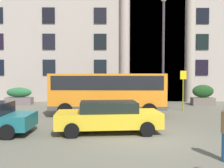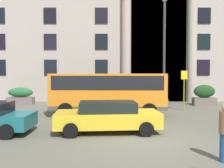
{
  "view_description": "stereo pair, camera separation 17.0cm",
  "coord_description": "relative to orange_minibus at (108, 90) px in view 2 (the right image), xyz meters",
  "views": [
    {
      "loc": [
        -1.56,
        -9.91,
        2.63
      ],
      "look_at": [
        -1.36,
        6.37,
        1.93
      ],
      "focal_mm": 39.55,
      "sensor_mm": 36.0,
      "label": 1
    },
    {
      "loc": [
        -1.39,
        -9.92,
        2.63
      ],
      "look_at": [
        -1.36,
        6.37,
        1.93
      ],
      "focal_mm": 39.55,
      "sensor_mm": 36.0,
      "label": 2
    }
  ],
  "objects": [
    {
      "name": "hedge_planter_entrance_left",
      "position": [
        -7.5,
        5.34,
        -0.88
      ],
      "size": [
        2.18,
        0.88,
        1.44
      ],
      "color": "slate",
      "rests_on": "ground_plane"
    },
    {
      "name": "hedge_planter_west",
      "position": [
        -2.99,
        5.12,
        -0.93
      ],
      "size": [
        1.78,
        0.88,
        1.32
      ],
      "color": "slate",
      "rests_on": "ground_plane"
    },
    {
      "name": "office_building_facade",
      "position": [
        1.64,
        11.97,
        5.64
      ],
      "size": [
        41.42,
        9.68,
        14.42
      ],
      "color": "#B2A499",
      "rests_on": "ground_plane"
    },
    {
      "name": "ground_plane",
      "position": [
        1.63,
        -5.5,
        -1.63
      ],
      "size": [
        80.0,
        64.0,
        0.12
      ],
      "primitive_type": "cube",
      "color": "#605D4F"
    },
    {
      "name": "bus_stop_sign",
      "position": [
        5.3,
        1.85,
        0.16
      ],
      "size": [
        0.44,
        0.08,
        2.81
      ],
      "color": "#929518",
      "rests_on": "ground_plane"
    },
    {
      "name": "lamppost_plaza_centre",
      "position": [
        4.12,
        2.96,
        3.22
      ],
      "size": [
        0.4,
        0.4,
        8.31
      ],
      "color": "#3A353B",
      "rests_on": "ground_plane"
    },
    {
      "name": "parked_compact_extra",
      "position": [
        0.05,
        -4.49,
        -0.86
      ],
      "size": [
        4.71,
        2.25,
        1.37
      ],
      "rotation": [
        0.0,
        0.0,
        0.07
      ],
      "color": "gold",
      "rests_on": "ground_plane"
    },
    {
      "name": "hedge_planter_east",
      "position": [
        4.09,
        5.1,
        -0.93
      ],
      "size": [
        1.53,
        0.95,
        1.32
      ],
      "color": "slate",
      "rests_on": "ground_plane"
    },
    {
      "name": "orange_minibus",
      "position": [
        0.0,
        0.0,
        0.0
      ],
      "size": [
        7.09,
        2.71,
        2.61
      ],
      "rotation": [
        0.0,
        0.0,
        -0.03
      ],
      "color": "orange",
      "rests_on": "ground_plane"
    },
    {
      "name": "hedge_planter_entrance_right",
      "position": [
        7.82,
        4.74,
        -0.76
      ],
      "size": [
        1.83,
        0.8,
        1.68
      ],
      "color": "#6C6258",
      "rests_on": "ground_plane"
    }
  ]
}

